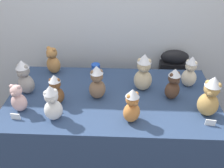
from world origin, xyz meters
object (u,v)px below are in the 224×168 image
(instrument_case, at_px, (170,88))
(teddy_bear_sand, at_px, (143,73))
(teddy_bear_ash, at_px, (25,78))
(teddy_bear_snow, at_px, (52,103))
(teddy_bear_caramel, at_px, (53,61))
(party_cup_blue, at_px, (96,69))
(display_table, at_px, (112,130))
(teddy_bear_chestnut, at_px, (56,90))
(teddy_bear_cream, at_px, (190,72))
(teddy_bear_mocha, at_px, (97,83))
(teddy_bear_honey, at_px, (210,97))
(teddy_bear_ginger, at_px, (132,106))
(teddy_bear_cocoa, at_px, (173,84))
(teddy_bear_blush, at_px, (18,99))

(instrument_case, distance_m, teddy_bear_sand, 0.76)
(instrument_case, bearing_deg, teddy_bear_ash, -154.06)
(teddy_bear_snow, distance_m, teddy_bear_caramel, 0.67)
(teddy_bear_ash, height_order, party_cup_blue, teddy_bear_ash)
(display_table, distance_m, teddy_bear_chestnut, 0.68)
(party_cup_blue, bearing_deg, teddy_bear_cream, -10.51)
(teddy_bear_sand, height_order, teddy_bear_chestnut, teddy_bear_sand)
(teddy_bear_cream, height_order, teddy_bear_mocha, teddy_bear_mocha)
(teddy_bear_honey, height_order, teddy_bear_caramel, teddy_bear_honey)
(teddy_bear_ginger, distance_m, teddy_bear_cocoa, 0.44)
(display_table, xyz_separation_m, teddy_bear_cocoa, (0.49, -0.01, 0.52))
(party_cup_blue, bearing_deg, teddy_bear_sand, -28.31)
(teddy_bear_ginger, relative_size, teddy_bear_ash, 0.90)
(display_table, relative_size, instrument_case, 1.86)
(teddy_bear_ash, bearing_deg, teddy_bear_ginger, -2.96)
(teddy_bear_ginger, bearing_deg, display_table, 85.47)
(party_cup_blue, bearing_deg, teddy_bear_honey, -31.43)
(teddy_bear_blush, bearing_deg, teddy_bear_cocoa, 17.34)
(teddy_bear_snow, height_order, teddy_bear_sand, teddy_bear_sand)
(display_table, height_order, teddy_bear_mocha, teddy_bear_mocha)
(teddy_bear_ash, relative_size, teddy_bear_caramel, 1.16)
(teddy_bear_mocha, bearing_deg, teddy_bear_snow, -155.27)
(instrument_case, height_order, teddy_bear_ash, teddy_bear_ash)
(teddy_bear_cream, distance_m, teddy_bear_caramel, 1.24)
(teddy_bear_snow, bearing_deg, teddy_bear_cream, 1.77)
(instrument_case, relative_size, teddy_bear_sand, 2.73)
(teddy_bear_ginger, xyz_separation_m, teddy_bear_blush, (-0.84, 0.08, -0.03))
(teddy_bear_snow, bearing_deg, teddy_bear_ginger, -22.28)
(teddy_bear_caramel, bearing_deg, teddy_bear_honey, 3.07)
(display_table, relative_size, teddy_bear_mocha, 5.76)
(instrument_case, bearing_deg, teddy_bear_cocoa, -99.10)
(teddy_bear_mocha, bearing_deg, teddy_bear_ash, 157.49)
(display_table, height_order, teddy_bear_chestnut, teddy_bear_chestnut)
(display_table, xyz_separation_m, teddy_bear_ash, (-0.71, 0.02, 0.54))
(display_table, distance_m, teddy_bear_sand, 0.62)
(instrument_case, bearing_deg, teddy_bear_snow, -136.34)
(teddy_bear_snow, bearing_deg, teddy_bear_honey, -17.51)
(instrument_case, xyz_separation_m, teddy_bear_blush, (-1.30, -0.80, 0.42))
(instrument_case, distance_m, teddy_bear_honey, 0.92)
(display_table, height_order, teddy_bear_sand, teddy_bear_sand)
(teddy_bear_mocha, xyz_separation_m, teddy_bear_caramel, (-0.45, 0.38, -0.02))
(teddy_bear_cocoa, distance_m, teddy_bear_caramel, 1.12)
(teddy_bear_blush, bearing_deg, teddy_bear_ginger, 1.87)
(party_cup_blue, bearing_deg, display_table, -63.69)
(teddy_bear_sand, distance_m, teddy_bear_caramel, 0.86)
(teddy_bear_honey, bearing_deg, instrument_case, 123.19)
(teddy_bear_snow, relative_size, teddy_bear_ash, 0.94)
(teddy_bear_cream, relative_size, teddy_bear_ash, 0.93)
(teddy_bear_cream, distance_m, teddy_bear_blush, 1.41)
(teddy_bear_honey, xyz_separation_m, teddy_bear_snow, (-1.12, -0.10, -0.02))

